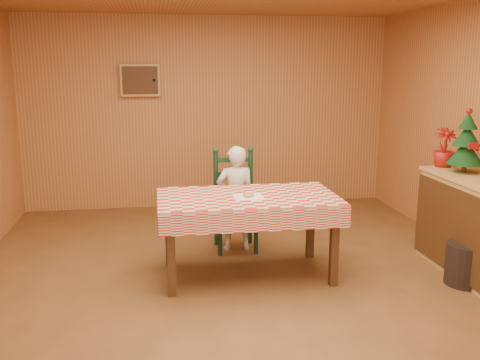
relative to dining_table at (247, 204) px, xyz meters
name	(u,v)px	position (x,y,z in m)	size (l,w,h in m)	color
ground	(244,289)	(-0.09, -0.34, -0.69)	(6.00, 6.00, 0.00)	brown
cabin_walls	(234,78)	(-0.09, 0.19, 1.14)	(5.10, 6.05, 2.65)	#B77742
dining_table	(247,204)	(0.00, 0.00, 0.00)	(1.66, 0.96, 0.77)	#462912
ladder_chair	(235,202)	(0.00, 0.79, -0.18)	(0.44, 0.40, 1.08)	black
seated_child	(236,198)	(0.00, 0.73, -0.13)	(0.41, 0.27, 1.12)	silver
napkin	(248,197)	(0.00, -0.05, 0.08)	(0.26, 0.26, 0.00)	white
donut	(248,195)	(0.00, -0.05, 0.10)	(0.10, 0.10, 0.03)	#D68B4D
shelf_unit	(474,226)	(2.11, -0.29, -0.22)	(0.54, 1.24, 0.93)	tan
christmas_tree	(466,143)	(2.12, -0.04, 0.52)	(0.34, 0.34, 0.62)	#462912
flower_arrangement	(444,148)	(2.07, 0.26, 0.44)	(0.22, 0.22, 0.39)	#9A140E
storage_bin	(467,264)	(1.92, -0.53, -0.50)	(0.38, 0.38, 0.38)	black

